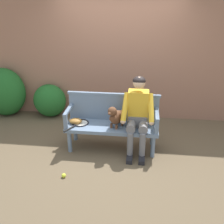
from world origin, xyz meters
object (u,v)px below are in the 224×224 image
object	(u,v)px
garden_bench	(112,128)
tennis_ball	(64,175)
person_seated	(138,113)
dog_on_bench	(115,116)
baseball_glove	(76,121)
tennis_racket	(79,123)

from	to	relation	value
garden_bench	tennis_ball	size ratio (longest dim) A/B	23.96
garden_bench	person_seated	size ratio (longest dim) A/B	1.20
person_seated	tennis_ball	size ratio (longest dim) A/B	19.98
garden_bench	tennis_ball	bearing A→B (deg)	-123.87
person_seated	dog_on_bench	world-z (taller)	person_seated
garden_bench	baseball_glove	distance (m)	0.65
dog_on_bench	baseball_glove	world-z (taller)	dog_on_bench
person_seated	tennis_racket	bearing A→B (deg)	179.82
garden_bench	tennis_racket	xyz separation A→B (m)	(-0.57, -0.01, 0.07)
person_seated	dog_on_bench	bearing A→B (deg)	-172.23
dog_on_bench	tennis_racket	world-z (taller)	dog_on_bench
baseball_glove	tennis_ball	world-z (taller)	baseball_glove
garden_bench	dog_on_bench	world-z (taller)	dog_on_bench
garden_bench	baseball_glove	size ratio (longest dim) A/B	7.19
person_seated	tennis_racket	distance (m)	1.04
person_seated	tennis_racket	world-z (taller)	person_seated
person_seated	tennis_ball	distance (m)	1.56
person_seated	tennis_racket	size ratio (longest dim) A/B	2.32
person_seated	baseball_glove	distance (m)	1.10
garden_bench	person_seated	bearing A→B (deg)	-2.22
person_seated	dog_on_bench	xyz separation A→B (m)	(-0.37, -0.05, -0.07)
person_seated	baseball_glove	bearing A→B (deg)	179.02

